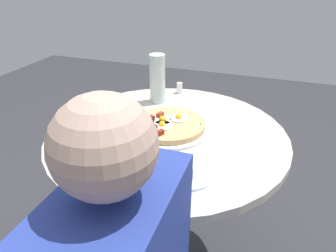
# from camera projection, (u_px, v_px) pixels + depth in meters

# --- Properties ---
(dining_table) EXTENTS (0.92, 0.92, 0.74)m
(dining_table) POSITION_uv_depth(u_px,v_px,m) (167.00, 168.00, 1.27)
(dining_table) COLOR beige
(dining_table) RESTS_ON ground_plane
(pizza_plate) EXTENTS (0.32, 0.32, 0.01)m
(pizza_plate) POSITION_uv_depth(u_px,v_px,m) (169.00, 128.00, 1.20)
(pizza_plate) COLOR silver
(pizza_plate) RESTS_ON dining_table
(breakfast_pizza) EXTENTS (0.29, 0.29, 0.05)m
(breakfast_pizza) POSITION_uv_depth(u_px,v_px,m) (168.00, 124.00, 1.19)
(breakfast_pizza) COLOR tan
(breakfast_pizza) RESTS_ON pizza_plate
(bread_plate) EXTENTS (0.16, 0.16, 0.01)m
(bread_plate) POSITION_uv_depth(u_px,v_px,m) (188.00, 173.00, 0.94)
(bread_plate) COLOR white
(bread_plate) RESTS_ON dining_table
(napkin) EXTENTS (0.17, 0.19, 0.00)m
(napkin) POSITION_uv_depth(u_px,v_px,m) (94.00, 160.00, 1.01)
(napkin) COLOR white
(napkin) RESTS_ON dining_table
(fork) EXTENTS (0.05, 0.18, 0.00)m
(fork) POSITION_uv_depth(u_px,v_px,m) (97.00, 156.00, 1.02)
(fork) COLOR silver
(fork) RESTS_ON napkin
(knife) EXTENTS (0.05, 0.18, 0.00)m
(knife) POSITION_uv_depth(u_px,v_px,m) (90.00, 162.00, 0.99)
(knife) COLOR silver
(knife) RESTS_ON napkin
(water_glass) EXTENTS (0.07, 0.07, 0.10)m
(water_glass) POSITION_uv_depth(u_px,v_px,m) (108.00, 121.00, 1.15)
(water_glass) COLOR silver
(water_glass) RESTS_ON dining_table
(water_bottle) EXTENTS (0.07, 0.07, 0.22)m
(water_bottle) POSITION_uv_depth(u_px,v_px,m) (157.00, 79.00, 1.39)
(water_bottle) COLOR silver
(water_bottle) RESTS_ON dining_table
(salt_shaker) EXTENTS (0.03, 0.03, 0.05)m
(salt_shaker) POSITION_uv_depth(u_px,v_px,m) (179.00, 88.00, 1.52)
(salt_shaker) COLOR white
(salt_shaker) RESTS_ON dining_table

